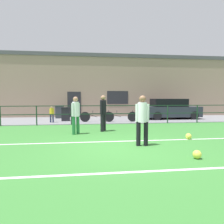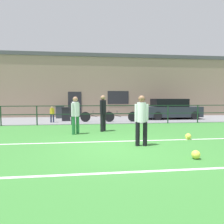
{
  "view_description": "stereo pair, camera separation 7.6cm",
  "coord_description": "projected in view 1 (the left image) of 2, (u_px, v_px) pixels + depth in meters",
  "views": [
    {
      "loc": [
        -1.23,
        -6.63,
        1.63
      ],
      "look_at": [
        0.22,
        4.3,
        0.86
      ],
      "focal_mm": 33.57,
      "sensor_mm": 36.0,
      "label": 1
    },
    {
      "loc": [
        -1.15,
        -6.64,
        1.63
      ],
      "look_at": [
        0.22,
        4.3,
        0.86
      ],
      "focal_mm": 33.57,
      "sensor_mm": 36.0,
      "label": 2
    }
  ],
  "objects": [
    {
      "name": "ground",
      "position": [
        123.0,
        148.0,
        6.83
      ],
      "size": [
        60.0,
        44.0,
        0.04
      ],
      "primitive_type": "cube",
      "color": "#387A33"
    },
    {
      "name": "field_line_touchline",
      "position": [
        118.0,
        141.0,
        7.77
      ],
      "size": [
        36.0,
        0.11,
        0.0
      ],
      "primitive_type": "cube",
      "color": "white",
      "rests_on": "ground"
    },
    {
      "name": "field_line_hash",
      "position": [
        141.0,
        172.0,
        4.59
      ],
      "size": [
        36.0,
        0.11,
        0.0
      ],
      "primitive_type": "cube",
      "color": "white",
      "rests_on": "ground"
    },
    {
      "name": "pavement_strip",
      "position": [
        101.0,
        120.0,
        15.23
      ],
      "size": [
        48.0,
        5.0,
        0.02
      ],
      "primitive_type": "cube",
      "color": "slate",
      "rests_on": "ground"
    },
    {
      "name": "perimeter_fence",
      "position": [
        105.0,
        112.0,
        12.71
      ],
      "size": [
        36.07,
        0.07,
        1.15
      ],
      "color": "#193823",
      "rests_on": "ground"
    },
    {
      "name": "clubhouse_facade",
      "position": [
        98.0,
        86.0,
        18.71
      ],
      "size": [
        28.0,
        2.56,
        5.3
      ],
      "color": "gray",
      "rests_on": "ground"
    },
    {
      "name": "player_goalkeeper",
      "position": [
        103.0,
        111.0,
        10.04
      ],
      "size": [
        0.3,
        0.42,
        1.73
      ],
      "rotation": [
        0.0,
        0.0,
        1.04
      ],
      "color": "black",
      "rests_on": "ground"
    },
    {
      "name": "player_striker",
      "position": [
        142.0,
        117.0,
        6.99
      ],
      "size": [
        0.46,
        0.3,
        1.69
      ],
      "rotation": [
        0.0,
        0.0,
        3.04
      ],
      "color": "black",
      "rests_on": "ground"
    },
    {
      "name": "player_winger",
      "position": [
        76.0,
        113.0,
        9.23
      ],
      "size": [
        0.35,
        0.35,
        1.66
      ],
      "rotation": [
        0.0,
        0.0,
        0.79
      ],
      "color": "#237038",
      "rests_on": "ground"
    },
    {
      "name": "soccer_ball_match",
      "position": [
        189.0,
        136.0,
        8.15
      ],
      "size": [
        0.23,
        0.23,
        0.23
      ],
      "primitive_type": "sphere",
      "color": "#E5E04C",
      "rests_on": "ground"
    },
    {
      "name": "soccer_ball_spare",
      "position": [
        197.0,
        154.0,
        5.56
      ],
      "size": [
        0.23,
        0.23,
        0.23
      ],
      "primitive_type": "sphere",
      "color": "#E5E04C",
      "rests_on": "ground"
    },
    {
      "name": "spectator_child",
      "position": [
        52.0,
        113.0,
        13.44
      ],
      "size": [
        0.29,
        0.19,
        1.07
      ],
      "rotation": [
        0.0,
        0.0,
        3.0
      ],
      "color": "#232D4C",
      "rests_on": "pavement_strip"
    },
    {
      "name": "parked_car_red",
      "position": [
        170.0,
        109.0,
        15.93
      ],
      "size": [
        4.13,
        1.96,
        1.51
      ],
      "color": "#282D38",
      "rests_on": "pavement_strip"
    },
    {
      "name": "bicycle_parked_0",
      "position": [
        121.0,
        116.0,
        13.88
      ],
      "size": [
        2.24,
        0.04,
        0.76
      ],
      "color": "black",
      "rests_on": "pavement_strip"
    },
    {
      "name": "bicycle_parked_1",
      "position": [
        97.0,
        117.0,
        13.87
      ],
      "size": [
        2.22,
        0.04,
        0.76
      ],
      "color": "black",
      "rests_on": "pavement_strip"
    },
    {
      "name": "trash_bin_0",
      "position": [
        66.0,
        114.0,
        14.38
      ],
      "size": [
        0.57,
        0.49,
        0.94
      ],
      "color": "black",
      "rests_on": "pavement_strip"
    },
    {
      "name": "trash_bin_1",
      "position": [
        60.0,
        112.0,
        16.27
      ],
      "size": [
        0.63,
        0.53,
        0.99
      ],
      "color": "#33383D",
      "rests_on": "pavement_strip"
    }
  ]
}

